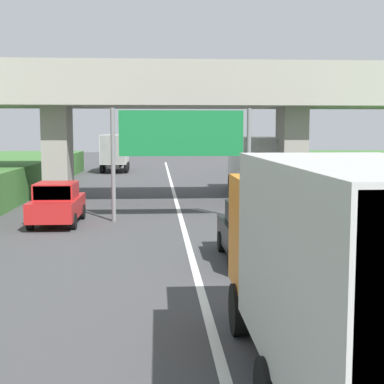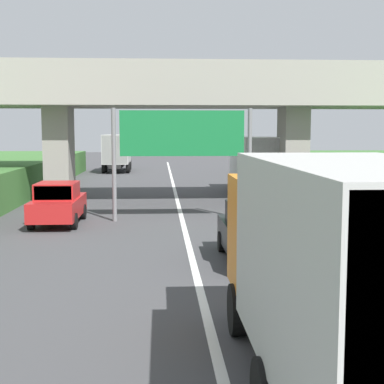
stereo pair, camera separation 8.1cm
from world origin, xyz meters
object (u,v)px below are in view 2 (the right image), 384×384
at_px(truck_white, 255,162).
at_px(construction_barrel_3, 337,209).
at_px(truck_green, 117,151).
at_px(construction_barrel_4, 305,195).
at_px(truck_orange, 340,270).
at_px(car_red, 58,203).
at_px(overhead_highway_sign, 182,139).
at_px(construction_barrel_5, 281,186).
at_px(car_black, 255,232).

distance_m(truck_white, construction_barrel_3, 10.36).
bearing_deg(truck_green, construction_barrel_4, -64.41).
bearing_deg(truck_green, truck_orange, -81.98).
xyz_separation_m(car_red, construction_barrel_3, (11.76, 0.63, -0.40)).
bearing_deg(truck_orange, car_red, 112.96).
distance_m(overhead_highway_sign, construction_barrel_5, 12.32).
xyz_separation_m(car_black, construction_barrel_3, (4.87, 7.43, -0.40)).
bearing_deg(truck_white, car_black, -99.68).
xyz_separation_m(truck_white, construction_barrel_4, (1.77, -5.03, -1.47)).
relative_size(overhead_highway_sign, car_black, 1.43).
distance_m(overhead_highway_sign, car_black, 8.10).
relative_size(truck_green, construction_barrel_3, 8.11).
bearing_deg(construction_barrel_5, construction_barrel_4, -88.74).
bearing_deg(truck_green, overhead_highway_sign, -80.43).
xyz_separation_m(truck_orange, construction_barrel_4, (5.11, 21.13, -1.47)).
bearing_deg(overhead_highway_sign, car_red, -172.56).
bearing_deg(car_red, truck_green, 89.61).
bearing_deg(truck_green, car_red, -90.39).
bearing_deg(construction_barrel_5, overhead_highway_sign, -122.72).
distance_m(construction_barrel_4, construction_barrel_5, 5.05).
height_order(truck_white, truck_green, same).
relative_size(overhead_highway_sign, construction_barrel_4, 6.53).
relative_size(overhead_highway_sign, truck_white, 0.81).
bearing_deg(construction_barrel_5, car_red, -137.12).
distance_m(car_red, construction_barrel_5, 15.76).
bearing_deg(overhead_highway_sign, construction_barrel_4, 37.32).
height_order(truck_green, car_red, truck_green).
relative_size(overhead_highway_sign, truck_green, 0.81).
height_order(overhead_highway_sign, truck_white, overhead_highway_sign).
distance_m(overhead_highway_sign, construction_barrel_4, 8.79).
xyz_separation_m(overhead_highway_sign, truck_orange, (1.47, -16.12, -1.50)).
xyz_separation_m(construction_barrel_4, construction_barrel_5, (-0.11, 5.05, 0.00)).
bearing_deg(construction_barrel_3, truck_green, 111.76).
xyz_separation_m(car_red, car_black, (6.90, -6.80, 0.00)).
distance_m(overhead_highway_sign, construction_barrel_3, 7.31).
height_order(truck_orange, construction_barrel_5, truck_orange).
height_order(car_red, construction_barrel_5, car_red).
relative_size(construction_barrel_3, construction_barrel_5, 1.00).
xyz_separation_m(truck_orange, car_red, (-6.55, 15.46, -1.08)).
xyz_separation_m(truck_orange, car_black, (0.35, 8.66, -1.08)).
xyz_separation_m(car_black, construction_barrel_5, (4.65, 17.52, -0.40)).
height_order(truck_white, car_black, truck_white).
bearing_deg(car_black, overhead_highway_sign, 103.68).
height_order(overhead_highway_sign, truck_green, overhead_highway_sign).
bearing_deg(truck_green, car_black, -79.57).
distance_m(truck_white, car_black, 17.79).
distance_m(truck_white, truck_green, 21.23).
xyz_separation_m(overhead_highway_sign, construction_barrel_4, (6.58, 5.01, -2.97)).
xyz_separation_m(truck_orange, construction_barrel_5, (5.00, 26.18, -1.47)).
bearing_deg(construction_barrel_5, truck_green, 121.01).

